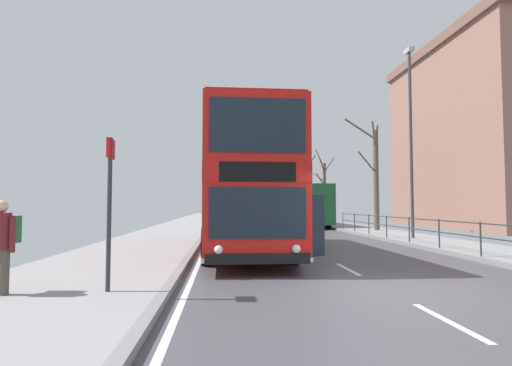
# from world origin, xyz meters

# --- Properties ---
(ground) EXTENTS (15.80, 140.00, 0.20)m
(ground) POSITION_xyz_m (-0.72, -0.00, 0.04)
(ground) COLOR #49494E
(double_decker_bus_main) EXTENTS (3.34, 10.70, 4.46)m
(double_decker_bus_main) POSITION_xyz_m (-2.51, 6.66, 2.33)
(double_decker_bus_main) COLOR red
(double_decker_bus_main) RESTS_ON ground
(background_bus_far_lane) EXTENTS (2.81, 9.57, 3.13)m
(background_bus_far_lane) POSITION_xyz_m (2.92, 23.63, 1.71)
(background_bus_far_lane) COLOR #19512D
(background_bus_far_lane) RESTS_ON ground
(pedestrian_railing_far_kerb) EXTENTS (0.05, 21.36, 1.04)m
(pedestrian_railing_far_kerb) POSITION_xyz_m (4.45, 7.33, 0.85)
(pedestrian_railing_far_kerb) COLOR #2D3338
(pedestrian_railing_far_kerb) RESTS_ON ground
(pedestrian_with_backpack) EXTENTS (0.55, 0.57, 1.62)m
(pedestrian_with_backpack) POSITION_xyz_m (-7.07, -0.52, 1.08)
(pedestrian_with_backpack) COLOR #4C473D
(pedestrian_with_backpack) RESTS_ON ground
(bus_stop_sign_near) EXTENTS (0.08, 0.44, 2.76)m
(bus_stop_sign_near) POSITION_xyz_m (-5.30, -0.41, 1.83)
(bus_stop_sign_near) COLOR #2D2D33
(bus_stop_sign_near) RESTS_ON ground
(street_lamp_far_side) EXTENTS (0.28, 0.60, 9.04)m
(street_lamp_far_side) POSITION_xyz_m (5.59, 10.57, 5.28)
(street_lamp_far_side) COLOR #38383D
(street_lamp_far_side) RESTS_ON ground
(bare_tree_far_00) EXTENTS (2.59, 1.87, 6.82)m
(bare_tree_far_00) POSITION_xyz_m (5.29, 34.39, 3.26)
(bare_tree_far_00) COLOR #4C3D2D
(bare_tree_far_00) RESTS_ON ground
(bare_tree_far_01) EXTENTS (1.86, 1.80, 6.84)m
(bare_tree_far_01) POSITION_xyz_m (5.95, 28.89, 3.16)
(bare_tree_far_01) COLOR #4C3D2D
(bare_tree_far_01) RESTS_ON ground
(bare_tree_far_02) EXTENTS (2.05, 1.98, 6.97)m
(bare_tree_far_02) POSITION_xyz_m (6.10, 16.54, 3.53)
(bare_tree_far_02) COLOR brown
(bare_tree_far_02) RESTS_ON ground
(background_building_00) EXTENTS (12.43, 15.55, 13.66)m
(background_building_00) POSITION_xyz_m (17.97, 20.49, 6.86)
(background_building_00) COLOR #936656
(background_building_00) RESTS_ON ground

